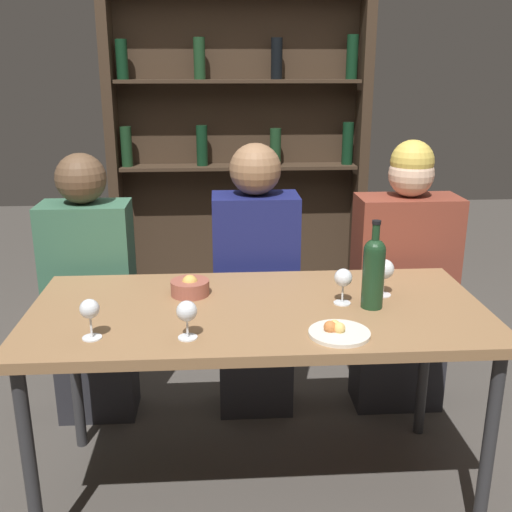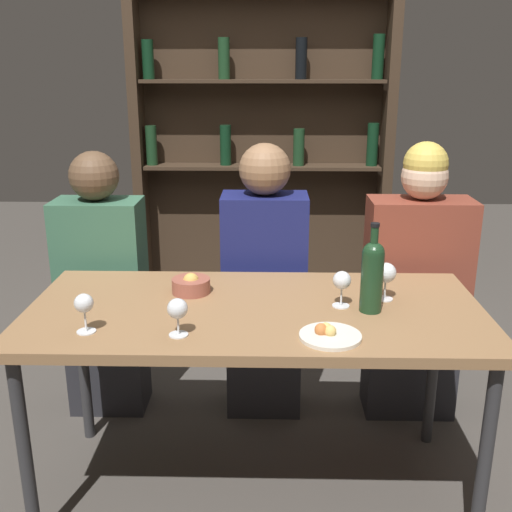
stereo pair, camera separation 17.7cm
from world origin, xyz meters
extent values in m
plane|color=#47423D|center=(0.00, 0.00, 0.00)|extent=(10.00, 10.00, 0.00)
cube|color=olive|center=(0.00, 0.00, 0.72)|extent=(1.57, 0.74, 0.04)
cylinder|color=#2D2D30|center=(-0.73, -0.31, 0.35)|extent=(0.04, 0.04, 0.70)
cylinder|color=#2D2D30|center=(0.73, -0.31, 0.35)|extent=(0.04, 0.04, 0.70)
cylinder|color=#2D2D30|center=(-0.73, 0.31, 0.35)|extent=(0.04, 0.04, 0.70)
cylinder|color=#2D2D30|center=(0.73, 0.31, 0.35)|extent=(0.04, 0.04, 0.70)
cube|color=#38281C|center=(0.00, 1.82, 1.05)|extent=(1.50, 0.02, 2.10)
cube|color=#38281C|center=(-0.75, 1.71, 1.05)|extent=(0.06, 0.18, 2.10)
cube|color=#38281C|center=(0.75, 1.71, 1.05)|extent=(0.06, 0.18, 2.10)
cube|color=#38281C|center=(0.00, 1.71, 0.95)|extent=(1.42, 0.18, 0.02)
cylinder|color=#19381E|center=(-0.67, 1.71, 1.08)|extent=(0.07, 0.07, 0.23)
cylinder|color=black|center=(-0.22, 1.72, 1.08)|extent=(0.07, 0.07, 0.24)
cylinder|color=#19381E|center=(0.22, 1.70, 1.07)|extent=(0.07, 0.07, 0.22)
cylinder|color=black|center=(0.66, 1.71, 1.09)|extent=(0.07, 0.07, 0.25)
cube|color=#38281C|center=(0.00, 1.71, 1.45)|extent=(1.42, 0.18, 0.02)
cylinder|color=black|center=(-0.66, 1.71, 1.57)|extent=(0.07, 0.07, 0.22)
cylinder|color=#19381E|center=(-0.22, 1.71, 1.58)|extent=(0.07, 0.07, 0.23)
cylinder|color=black|center=(0.22, 1.72, 1.58)|extent=(0.07, 0.07, 0.23)
cylinder|color=black|center=(0.67, 1.71, 1.58)|extent=(0.07, 0.07, 0.25)
cylinder|color=#19381E|center=(0.39, -0.02, 0.84)|extent=(0.07, 0.07, 0.21)
sphere|color=#19381E|center=(0.39, -0.02, 0.94)|extent=(0.07, 0.07, 0.07)
cylinder|color=#19381E|center=(0.39, -0.02, 0.99)|extent=(0.03, 0.03, 0.09)
cylinder|color=black|center=(0.39, -0.02, 1.04)|extent=(0.03, 0.03, 0.01)
cylinder|color=silver|center=(0.30, 0.01, 0.74)|extent=(0.06, 0.06, 0.00)
cylinder|color=silver|center=(0.30, 0.01, 0.78)|extent=(0.01, 0.01, 0.07)
sphere|color=silver|center=(0.30, 0.01, 0.83)|extent=(0.06, 0.06, 0.06)
cylinder|color=silver|center=(-0.52, -0.22, 0.74)|extent=(0.06, 0.06, 0.00)
cylinder|color=silver|center=(-0.52, -0.22, 0.78)|extent=(0.01, 0.01, 0.08)
sphere|color=silver|center=(-0.52, -0.22, 0.83)|extent=(0.06, 0.06, 0.06)
cylinder|color=silver|center=(-0.23, -0.23, 0.74)|extent=(0.06, 0.06, 0.00)
cylinder|color=silver|center=(-0.23, -0.23, 0.77)|extent=(0.01, 0.01, 0.07)
sphere|color=silver|center=(-0.23, -0.23, 0.83)|extent=(0.06, 0.06, 0.06)
cylinder|color=silver|center=(0.46, 0.08, 0.74)|extent=(0.06, 0.06, 0.00)
cylinder|color=silver|center=(0.46, 0.08, 0.78)|extent=(0.01, 0.01, 0.08)
sphere|color=silver|center=(0.46, 0.08, 0.84)|extent=(0.07, 0.07, 0.07)
cylinder|color=silver|center=(0.24, -0.24, 0.74)|extent=(0.19, 0.19, 0.01)
sphere|color=#C67038|center=(0.22, -0.24, 0.76)|extent=(0.02, 0.02, 0.02)
sphere|color=#E5BC66|center=(0.22, -0.22, 0.76)|extent=(0.04, 0.04, 0.04)
sphere|color=#E5BC66|center=(0.24, -0.24, 0.76)|extent=(0.04, 0.04, 0.04)
sphere|color=#C67038|center=(0.21, -0.23, 0.76)|extent=(0.04, 0.04, 0.04)
cylinder|color=#995142|center=(-0.24, 0.13, 0.76)|extent=(0.14, 0.14, 0.05)
sphere|color=gold|center=(-0.24, 0.13, 0.78)|extent=(0.06, 0.06, 0.06)
cube|color=#26262B|center=(-0.69, 0.56, 0.23)|extent=(0.34, 0.22, 0.45)
cube|color=#38664C|center=(-0.69, 0.56, 0.72)|extent=(0.37, 0.22, 0.54)
sphere|color=brown|center=(-0.69, 0.56, 1.09)|extent=(0.21, 0.21, 0.21)
cube|color=#26262B|center=(0.03, 0.56, 0.23)|extent=(0.33, 0.22, 0.45)
cube|color=navy|center=(0.03, 0.56, 0.73)|extent=(0.37, 0.22, 0.56)
sphere|color=#8C6647|center=(0.03, 0.56, 1.12)|extent=(0.22, 0.22, 0.22)
cube|color=#26262B|center=(0.69, 0.56, 0.23)|extent=(0.40, 0.22, 0.45)
cube|color=brown|center=(0.69, 0.56, 0.72)|extent=(0.44, 0.22, 0.55)
sphere|color=beige|center=(0.69, 0.56, 1.09)|extent=(0.19, 0.19, 0.19)
sphere|color=gold|center=(0.69, 0.56, 1.15)|extent=(0.18, 0.18, 0.18)
camera|label=1|loc=(-0.13, -1.91, 1.53)|focal=42.00mm
camera|label=2|loc=(0.05, -1.92, 1.53)|focal=42.00mm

